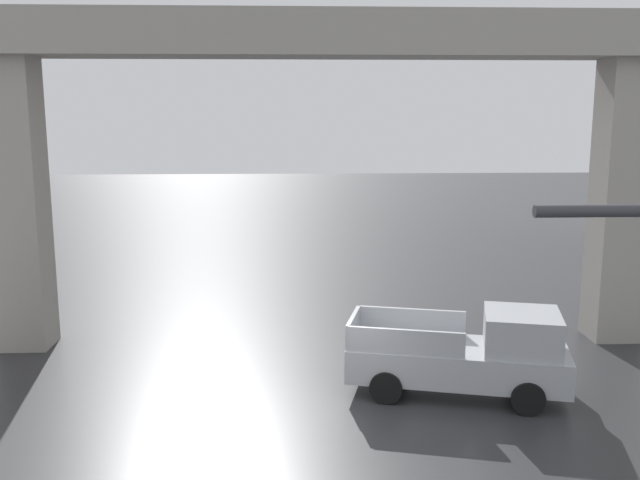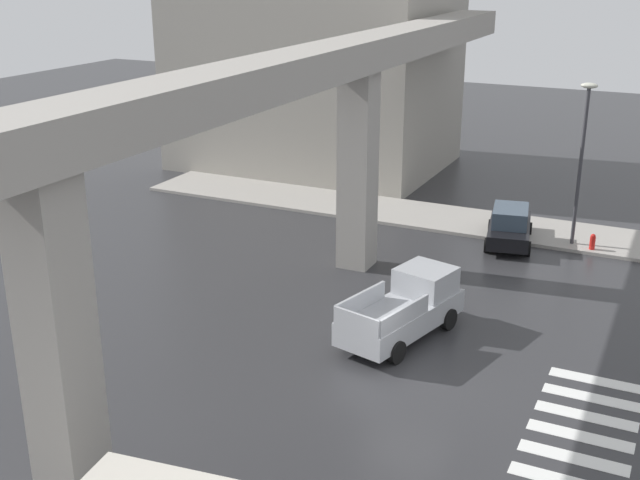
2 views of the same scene
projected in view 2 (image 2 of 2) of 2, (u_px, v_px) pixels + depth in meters
ground_plane at (407, 385)px, 24.16m from camera, size 120.00×120.00×0.00m
crosswalk_stripes at (583, 426)px, 22.07m from camera, size 6.05×2.80×0.01m
elevated_overpass at (248, 113)px, 23.69m from camera, size 51.13×1.95×9.29m
sidewalk_east at (480, 223)px, 38.43m from camera, size 4.00×36.00×0.15m
pickup_truck at (406, 308)px, 27.08m from camera, size 5.41×3.09×2.08m
sedan_black at (510, 226)px, 35.65m from camera, size 4.55×2.54×1.72m
street_lamp_near_corner at (583, 146)px, 34.09m from camera, size 0.44×0.70×7.24m
fire_hydrant at (592, 243)px, 34.77m from camera, size 0.24×0.24×0.85m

